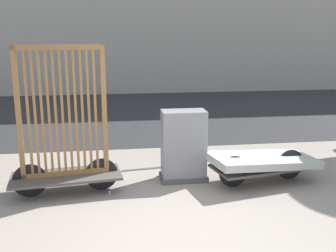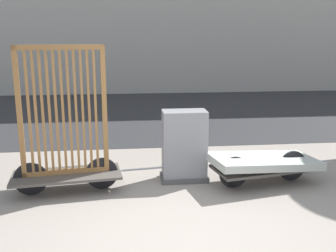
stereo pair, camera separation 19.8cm
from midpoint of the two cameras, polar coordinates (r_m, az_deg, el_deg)
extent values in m
plane|color=gray|center=(4.80, 1.63, -16.22)|extent=(60.00, 60.00, 0.00)
cube|color=#2D2D30|center=(12.14, -4.54, 1.99)|extent=(56.00, 7.84, 0.01)
cube|color=#4C4742|center=(6.18, -15.42, -7.03)|extent=(1.69, 0.90, 0.04)
cylinder|color=black|center=(6.20, -10.52, -6.89)|extent=(0.50, 0.10, 0.50)
cylinder|color=black|center=(6.22, -20.29, -7.46)|extent=(0.50, 0.10, 0.50)
cylinder|color=gray|center=(6.27, -4.73, -6.28)|extent=(0.70, 0.12, 0.03)
cube|color=olive|center=(6.16, -15.45, -6.55)|extent=(1.28, 0.23, 0.07)
cube|color=olive|center=(5.82, -16.58, 10.89)|extent=(1.28, 0.23, 0.07)
cube|color=olive|center=(5.96, -21.80, 1.56)|extent=(0.08, 0.08, 1.92)
cube|color=olive|center=(5.94, -10.18, 2.27)|extent=(0.08, 0.08, 1.92)
cube|color=olive|center=(5.95, -20.56, 1.64)|extent=(0.04, 0.05, 1.85)
cube|color=olive|center=(5.94, -19.65, 1.69)|extent=(0.04, 0.05, 1.85)
cube|color=olive|center=(5.94, -18.74, 1.75)|extent=(0.04, 0.05, 1.85)
cube|color=olive|center=(5.93, -17.83, 1.81)|extent=(0.04, 0.05, 1.85)
cube|color=olive|center=(5.93, -16.91, 1.87)|extent=(0.04, 0.05, 1.85)
cube|color=olive|center=(5.92, -16.00, 1.92)|extent=(0.04, 0.05, 1.85)
cube|color=olive|center=(5.92, -15.08, 1.98)|extent=(0.04, 0.05, 1.85)
cube|color=olive|center=(5.92, -14.17, 2.03)|extent=(0.04, 0.05, 1.85)
cube|color=olive|center=(5.93, -13.25, 2.09)|extent=(0.04, 0.05, 1.85)
cube|color=olive|center=(5.93, -12.34, 2.14)|extent=(0.04, 0.05, 1.85)
cube|color=olive|center=(5.93, -11.42, 2.19)|extent=(0.04, 0.05, 1.85)
cube|color=#4C4742|center=(6.53, 12.75, -5.77)|extent=(1.72, 1.00, 0.04)
cylinder|color=black|center=(6.82, 16.53, -5.36)|extent=(0.50, 0.13, 0.50)
cylinder|color=black|center=(6.29, 8.62, -6.53)|extent=(0.50, 0.13, 0.50)
cylinder|color=gray|center=(7.19, 20.68, -4.56)|extent=(0.69, 0.16, 0.03)
cube|color=#B2B7AD|center=(6.50, 12.80, -4.83)|extent=(1.88, 1.12, 0.25)
cube|color=#4C4C4C|center=(6.58, 1.36, -7.41)|extent=(0.77, 0.46, 0.08)
cube|color=gray|center=(6.41, 1.38, -2.87)|extent=(0.71, 0.40, 1.17)
camera|label=1|loc=(0.10, -90.95, -0.22)|focal=42.00mm
camera|label=2|loc=(0.10, 89.05, 0.22)|focal=42.00mm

